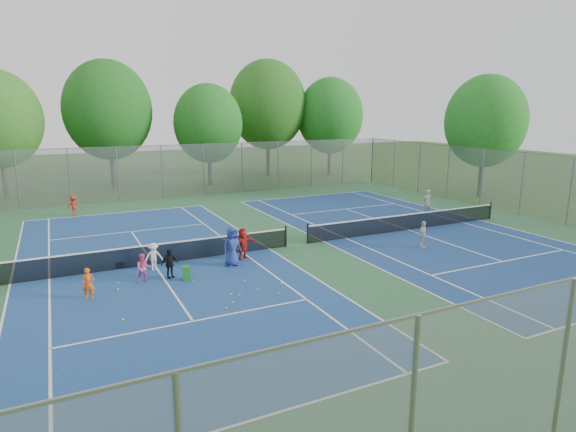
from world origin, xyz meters
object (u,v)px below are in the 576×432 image
(net_right, at_px, (408,222))
(ball_crate, at_px, (120,264))
(ball_hopper, at_px, (187,273))
(net_left, at_px, (153,255))
(instructor, at_px, (427,202))

(net_right, relative_size, ball_crate, 38.78)
(ball_hopper, bearing_deg, ball_crate, 127.70)
(net_left, distance_m, ball_crate, 1.44)
(net_left, relative_size, ball_hopper, 22.08)
(net_right, xyz_separation_m, ball_hopper, (-13.20, -2.54, -0.16))
(ball_crate, bearing_deg, instructor, 7.28)
(net_left, xyz_separation_m, instructor, (17.76, 2.72, 0.36))
(ball_crate, bearing_deg, net_left, -11.18)
(ball_crate, distance_m, ball_hopper, 3.55)
(net_left, height_order, ball_crate, net_left)
(net_right, height_order, instructor, instructor)
(ball_hopper, bearing_deg, instructor, 17.20)
(ball_hopper, bearing_deg, net_right, 10.87)
(instructor, bearing_deg, ball_crate, 3.01)
(net_right, xyz_separation_m, instructor, (3.76, 2.72, 0.36))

